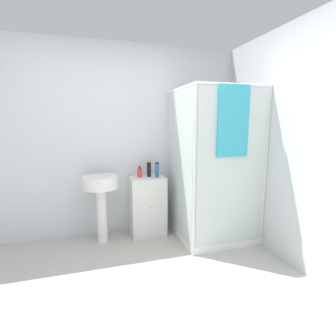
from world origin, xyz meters
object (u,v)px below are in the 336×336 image
Objects in this scene: shampoo_bottle_tall_black at (149,169)px; shampoo_bottle_blue at (157,170)px; soap_dispenser at (140,173)px; sink at (101,192)px.

shampoo_bottle_tall_black is 1.11× the size of shampoo_bottle_blue.
soap_dispenser is 0.23m from shampoo_bottle_blue.
soap_dispenser is 0.75× the size of shampoo_bottle_blue.
sink is at bearing -175.96° from shampoo_bottle_blue.
shampoo_bottle_tall_black is at bearing 10.22° from sink.
sink is 0.69m from shampoo_bottle_tall_black.
shampoo_bottle_tall_black reaches higher than soap_dispenser.
shampoo_bottle_blue is at bearing -33.77° from shampoo_bottle_tall_black.
sink reaches higher than soap_dispenser.
shampoo_bottle_blue is (0.22, -0.07, 0.04)m from soap_dispenser.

